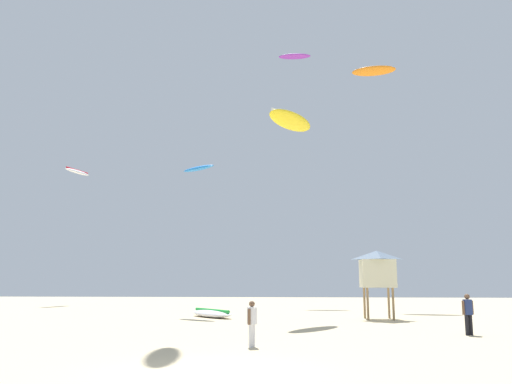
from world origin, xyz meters
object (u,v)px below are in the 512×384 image
kite_grounded_near (212,313)px  kite_aloft_2 (291,121)px  lifeguard_tower (377,269)px  kite_aloft_3 (374,71)px  kite_aloft_1 (77,172)px  kite_aloft_5 (198,168)px  person_midground (468,311)px  kite_aloft_4 (295,56)px  person_foreground (252,320)px

kite_grounded_near → kite_aloft_2: size_ratio=0.94×
lifeguard_tower → kite_aloft_3: size_ratio=1.01×
lifeguard_tower → kite_aloft_1: (-27.63, 18.82, 10.46)m
kite_aloft_1 → kite_aloft_2: size_ratio=0.84×
kite_aloft_3 → kite_aloft_5: kite_aloft_3 is taller
kite_grounded_near → person_midground: bearing=-38.2°
kite_aloft_1 → person_midground: bearing=-43.0°
kite_aloft_1 → kite_aloft_3: kite_aloft_3 is taller
lifeguard_tower → kite_aloft_4: 31.32m
person_foreground → kite_aloft_1: size_ratio=0.43×
kite_aloft_2 → kite_aloft_3: 19.51m
person_midground → kite_aloft_1: 42.92m
person_midground → kite_grounded_near: (-12.80, 10.07, -0.77)m
kite_aloft_2 → kite_aloft_4: (0.39, 22.24, 14.19)m
person_foreground → kite_aloft_1: kite_aloft_1 is taller
person_foreground → lifeguard_tower: bearing=87.4°
kite_grounded_near → kite_aloft_1: kite_aloft_1 is taller
person_midground → person_foreground: bearing=-86.1°
kite_grounded_near → person_foreground: bearing=-75.7°
person_midground → kite_aloft_2: size_ratio=0.39×
person_foreground → lifeguard_tower: (6.62, 13.92, 2.11)m
person_midground → kite_aloft_3: 30.55m
person_midground → kite_grounded_near: size_ratio=0.42×
person_midground → lifeguard_tower: (-2.40, 9.18, 2.03)m
kite_grounded_near → kite_aloft_5: size_ratio=1.43×
kite_aloft_5 → person_foreground: bearing=-72.7°
kite_grounded_near → kite_aloft_1: 28.18m
kite_grounded_near → kite_aloft_4: size_ratio=1.23×
kite_aloft_2 → kite_aloft_3: kite_aloft_3 is taller
person_midground → lifeguard_tower: 9.70m
lifeguard_tower → kite_aloft_2: kite_aloft_2 is taller
lifeguard_tower → kite_aloft_5: size_ratio=1.40×
kite_grounded_near → kite_aloft_3: (12.85, 12.61, 21.25)m
lifeguard_tower → kite_aloft_3: 22.99m
lifeguard_tower → kite_aloft_5: (-11.80, 2.71, 7.09)m
lifeguard_tower → kite_aloft_2: 10.58m
person_midground → kite_aloft_2: kite_aloft_2 is taller
kite_aloft_3 → kite_aloft_5: bearing=-142.9°
lifeguard_tower → kite_aloft_3: kite_aloft_3 is taller
kite_grounded_near → lifeguard_tower: (10.40, -0.89, 2.80)m
lifeguard_tower → kite_aloft_1: size_ratio=1.10×
person_foreground → person_midground: size_ratio=0.92×
lifeguard_tower → kite_aloft_1: kite_aloft_1 is taller
person_foreground → kite_grounded_near: (-3.78, 14.81, -0.69)m
lifeguard_tower → kite_aloft_4: size_ratio=1.21×
kite_grounded_near → kite_aloft_2: 13.20m
kite_aloft_3 → kite_aloft_5: 21.17m
kite_aloft_1 → kite_aloft_3: 31.57m
kite_aloft_2 → kite_aloft_4: bearing=89.0°
person_foreground → kite_aloft_4: size_ratio=0.47×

